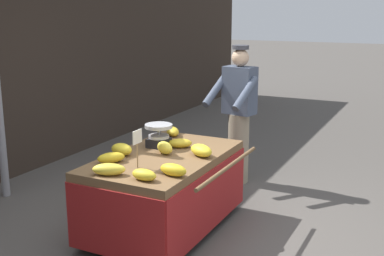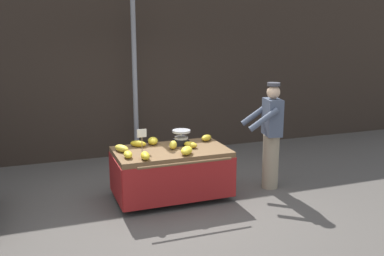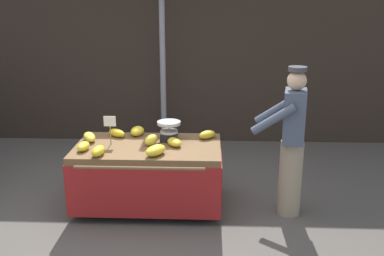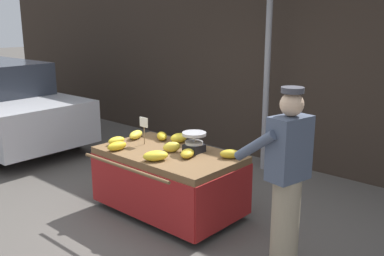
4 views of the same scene
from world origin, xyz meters
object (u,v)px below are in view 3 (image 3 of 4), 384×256
Objects in this scene: banana_bunch_2 at (89,137)px; banana_bunch_8 at (207,135)px; banana_bunch_1 at (151,140)px; price_sign at (110,124)px; vendor_person at (291,142)px; street_pole at (162,45)px; banana_bunch_0 at (137,131)px; banana_bunch_4 at (117,133)px; banana_bunch_5 at (98,151)px; banana_bunch_3 at (156,150)px; banana_cart at (149,162)px; weighing_scale at (169,131)px; banana_bunch_6 at (174,142)px; banana_bunch_7 at (83,146)px.

banana_bunch_8 is at bearing 6.38° from banana_bunch_2.
price_sign is at bearing 179.76° from banana_bunch_1.
banana_bunch_2 is 0.16× the size of vendor_person.
street_pole reaches higher than banana_bunch_0.
banana_bunch_8 is (0.87, -0.08, -0.01)m from banana_bunch_0.
banana_bunch_4 is 1.01× the size of banana_bunch_5.
banana_bunch_0 is 0.41m from banana_bunch_1.
price_sign is 1.22× the size of banana_bunch_3.
banana_cart is 0.45m from weighing_scale.
weighing_scale reaches higher than banana_bunch_6.
weighing_scale is 0.16× the size of vendor_person.
banana_bunch_0 is at bearing 142.53° from banana_bunch_6.
banana_bunch_4 is at bearing -167.62° from banana_bunch_0.
banana_bunch_2 is (-0.28, 0.11, -0.20)m from price_sign.
banana_bunch_7 is at bearing -131.90° from banana_bunch_0.
banana_bunch_6 is (0.18, 0.32, -0.01)m from banana_bunch_3.
street_pole is at bearing 79.69° from banana_bunch_5.
weighing_scale is 0.67m from banana_bunch_4.
banana_bunch_1 is 0.70m from banana_bunch_8.
price_sign is 0.43m from banana_bunch_5.
banana_bunch_2 is 0.34m from banana_bunch_4.
banana_bunch_3 is 0.83m from banana_bunch_7.
banana_bunch_3 is at bearing -172.23° from vendor_person.
banana_bunch_5 is at bearing -155.85° from banana_bunch_6.
vendor_person reaches higher than banana_bunch_5.
vendor_person is (1.49, 0.20, 0.05)m from banana_bunch_3.
banana_bunch_6 is (0.73, -0.32, -0.00)m from banana_bunch_4.
banana_bunch_0 reaches higher than banana_bunch_4.
weighing_scale is at bearing 79.28° from banana_bunch_3.
vendor_person is (2.32, 0.08, 0.06)m from banana_bunch_7.
weighing_scale is 1.01m from banana_bunch_7.
street_pole reaches higher than banana_bunch_3.
weighing_scale reaches higher than banana_bunch_4.
vendor_person is at bearing 6.48° from banana_bunch_5.
banana_bunch_5 reaches higher than banana_bunch_6.
banana_bunch_5 is at bearing -97.84° from price_sign.
banana_bunch_6 is 0.14× the size of vendor_person.
banana_bunch_7 is 1.47m from banana_bunch_8.
street_pole is 12.09× the size of banana_bunch_2.
banana_bunch_2 is (-0.95, -0.07, -0.07)m from weighing_scale.
banana_bunch_4 is 0.68m from banana_bunch_5.
vendor_person reaches higher than banana_bunch_4.
banana_bunch_6 is at bearing 174.92° from vendor_person.
vendor_person is (1.59, -0.14, 0.04)m from banana_bunch_1.
banana_bunch_1 is at bearing -57.84° from banana_bunch_0.
banana_bunch_5 is 0.15× the size of vendor_person.
banana_bunch_6 is at bearing -7.52° from banana_bunch_2.
banana_bunch_6 is (0.08, -0.20, -0.07)m from weighing_scale.
banana_bunch_8 is at bearing -1.45° from banana_bunch_4.
weighing_scale is 1.43m from vendor_person.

